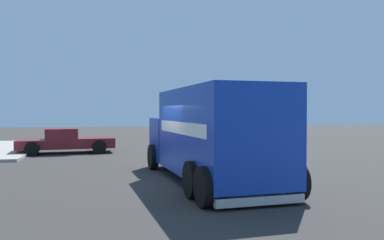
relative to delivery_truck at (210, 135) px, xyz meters
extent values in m
plane|color=#33302D|center=(0.28, 0.67, -1.56)|extent=(100.00, 100.00, 0.00)
cube|color=#1438AD|center=(-0.67, -0.05, 0.12)|extent=(6.17, 2.83, 2.67)
cube|color=#1438AD|center=(3.43, 0.25, -0.36)|extent=(2.07, 2.53, 1.70)
cube|color=black|center=(4.28, 0.31, -0.02)|extent=(0.23, 2.02, 0.88)
cube|color=#B2B2B7|center=(-3.57, -0.26, -1.37)|extent=(0.37, 2.31, 0.21)
cube|color=white|center=(-0.76, 1.16, 0.26)|extent=(5.04, 0.38, 0.36)
cube|color=white|center=(-0.58, -1.26, 0.26)|extent=(5.04, 0.38, 0.36)
cylinder|color=black|center=(3.28, 1.48, -1.06)|extent=(1.02, 0.35, 1.00)
cylinder|color=black|center=(3.47, -0.99, -1.06)|extent=(1.02, 0.35, 1.00)
cylinder|color=black|center=(-2.16, 1.09, -1.06)|extent=(1.02, 0.35, 1.00)
cylinder|color=black|center=(-1.98, -1.39, -1.06)|extent=(1.02, 0.35, 1.00)
cylinder|color=black|center=(-3.21, 1.01, -1.06)|extent=(1.02, 0.35, 1.00)
cylinder|color=black|center=(-3.03, -1.46, -1.06)|extent=(1.02, 0.35, 1.00)
cube|color=maroon|center=(10.41, 7.32, -1.03)|extent=(2.09, 1.69, 0.50)
cube|color=maroon|center=(10.58, 5.73, -0.73)|extent=(2.11, 1.89, 1.10)
cube|color=black|center=(10.58, 5.73, -0.44)|extent=(1.93, 1.60, 0.48)
cube|color=maroon|center=(10.76, 3.89, -1.01)|extent=(2.14, 2.19, 0.55)
cylinder|color=black|center=(9.43, 7.09, -1.18)|extent=(0.32, 0.78, 0.76)
cylinder|color=black|center=(11.43, 7.29, -1.18)|extent=(0.32, 0.78, 0.76)
cylinder|color=black|center=(9.77, 3.68, -1.18)|extent=(0.32, 0.78, 0.76)
cylinder|color=black|center=(11.77, 3.88, -1.18)|extent=(0.32, 0.78, 0.76)
camera|label=1|loc=(-12.26, 3.32, 0.73)|focal=36.60mm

